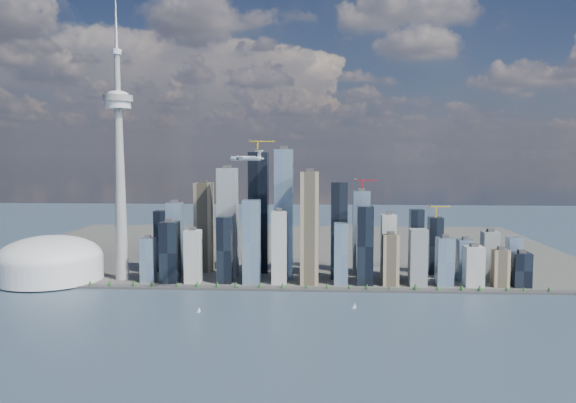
# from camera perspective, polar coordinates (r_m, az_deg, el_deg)

# --- Properties ---
(ground) EXTENTS (4000.00, 4000.00, 0.00)m
(ground) POSITION_cam_1_polar(r_m,az_deg,el_deg) (802.84, -3.25, -13.22)
(ground) COLOR #2D404F
(ground) RESTS_ON ground
(seawall) EXTENTS (1100.00, 22.00, 4.00)m
(seawall) POSITION_cam_1_polar(r_m,az_deg,el_deg) (1041.74, -1.69, -8.86)
(seawall) COLOR #383838
(seawall) RESTS_ON ground
(land) EXTENTS (1400.00, 900.00, 3.00)m
(land) POSITION_cam_1_polar(r_m,az_deg,el_deg) (1481.72, -0.21, -4.76)
(land) COLOR #4C4C47
(land) RESTS_ON ground
(shoreline_trees) EXTENTS (960.53, 7.20, 8.80)m
(shoreline_trees) POSITION_cam_1_polar(r_m,az_deg,el_deg) (1040.16, -1.70, -8.50)
(shoreline_trees) COLOR #3F2D1E
(shoreline_trees) RESTS_ON seawall
(skyscraper_cluster) EXTENTS (736.00, 142.00, 275.84)m
(skyscraper_cluster) POSITION_cam_1_polar(r_m,az_deg,el_deg) (1107.55, 1.76, -3.61)
(skyscraper_cluster) COLOR black
(skyscraper_cluster) RESTS_ON land
(needle_tower) EXTENTS (56.00, 56.00, 550.50)m
(needle_tower) POSITION_cam_1_polar(r_m,az_deg,el_deg) (1136.16, -16.75, 3.98)
(needle_tower) COLOR gray
(needle_tower) RESTS_ON land
(dome_stadium) EXTENTS (200.00, 200.00, 86.00)m
(dome_stadium) POSITION_cam_1_polar(r_m,az_deg,el_deg) (1200.47, -23.01, -5.59)
(dome_stadium) COLOR white
(dome_stadium) RESTS_ON land
(airplane) EXTENTS (61.93, 55.56, 15.82)m
(airplane) POSITION_cam_1_polar(r_m,az_deg,el_deg) (914.38, -4.26, 4.43)
(airplane) COLOR white
(airplane) RESTS_ON ground
(sailboat_west) EXTENTS (5.92, 3.56, 8.43)m
(sailboat_west) POSITION_cam_1_polar(r_m,az_deg,el_deg) (910.81, -9.04, -10.90)
(sailboat_west) COLOR white
(sailboat_west) RESTS_ON ground
(sailboat_east) EXTENTS (7.64, 2.41, 10.59)m
(sailboat_east) POSITION_cam_1_polar(r_m,az_deg,el_deg) (928.06, 6.76, -10.53)
(sailboat_east) COLOR white
(sailboat_east) RESTS_ON ground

